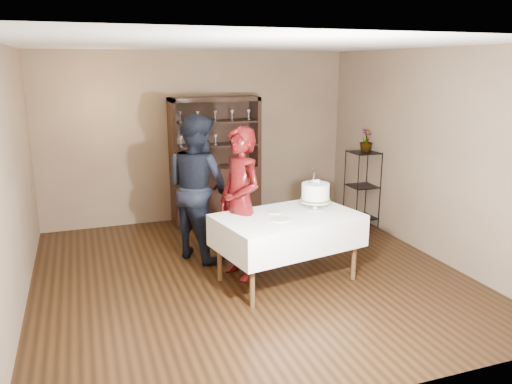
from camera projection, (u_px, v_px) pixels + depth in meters
floor at (249, 274)px, 6.10m from camera, size 5.00×5.00×0.00m
ceiling at (248, 45)px, 5.43m from camera, size 5.00×5.00×0.00m
back_wall at (199, 137)px, 8.05m from camera, size 5.00×0.02×2.70m
wall_left at (10, 183)px, 4.95m from camera, size 0.02×5.00×2.70m
wall_right at (428, 154)px, 6.57m from camera, size 0.02×5.00×2.70m
china_hutch at (216, 181)px, 8.05m from camera, size 1.40×0.48×2.00m
plant_etagere at (362, 186)px, 7.77m from camera, size 0.42×0.42×1.20m
cake_table at (287, 231)px, 5.79m from camera, size 1.77×1.28×0.81m
woman at (240, 204)px, 5.85m from camera, size 0.61×0.76×1.81m
man at (198, 187)px, 6.46m from camera, size 1.08×1.16×1.90m
cake at (315, 193)px, 5.91m from camera, size 0.40×0.40×0.51m
plate_near at (280, 219)px, 5.56m from camera, size 0.25×0.25×0.01m
plate_far at (274, 212)px, 5.83m from camera, size 0.20×0.20×0.01m
potted_plant at (366, 140)px, 7.62m from camera, size 0.26×0.26×0.35m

